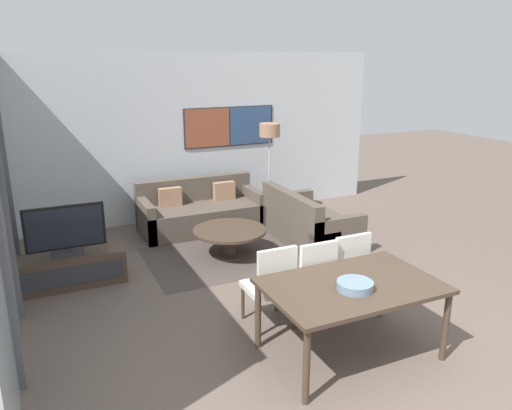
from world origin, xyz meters
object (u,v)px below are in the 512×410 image
Objects in this scene: dining_table at (352,290)px; sofa_main at (200,213)px; tv_console at (70,270)px; coffee_table at (230,236)px; television at (65,231)px; fruit_bowl at (355,285)px; floor_lamp at (270,138)px; sofa_side at (307,226)px; dining_chair_right at (345,267)px; dining_chair_left at (272,283)px; dining_chair_centre at (312,276)px.

sofa_main is at bearing 91.66° from dining_table.
tv_console is 2.15m from coffee_table.
tv_console is 1.42× the size of television.
television is at bearing -178.44° from coffee_table.
fruit_bowl is at bearing -89.05° from sofa_main.
floor_lamp reaches higher than sofa_main.
floor_lamp reaches higher than tv_console.
sofa_side is 0.97× the size of floor_lamp.
dining_chair_right reaches higher than sofa_main.
fruit_bowl is at bearing -106.12° from floor_lamp.
dining_chair_left is (-1.59, -2.00, 0.23)m from sofa_side.
dining_chair_centre is at bearing -41.09° from television.
floor_lamp is (3.41, 1.39, 1.20)m from tv_console.
dining_chair_centre is 0.85m from fruit_bowl.
dining_chair_left is 3.80m from floor_lamp.
dining_chair_right is 2.80× the size of fruit_bowl.
dining_chair_left is at bearing -46.89° from television.
coffee_table is (-1.25, -0.01, 0.03)m from sofa_side.
television reaches higher than sofa_side.
coffee_table is 1.12× the size of dining_chair_left.
dining_chair_centre reaches higher than sofa_side.
dining_chair_centre is (0.12, -2.03, 0.20)m from coffee_table.
television is 3.42m from sofa_side.
dining_chair_right reaches higher than dining_table.
floor_lamp reaches higher than coffee_table.
television is 3.75m from floor_lamp.
dining_chair_left reaches higher than coffee_table.
fruit_bowl is (-0.50, -0.85, 0.26)m from dining_chair_right.
dining_chair_left is at bearing -95.84° from sofa_main.
fruit_bowl is (0.07, -4.13, 0.49)m from sofa_main.
television is 1.01× the size of dining_chair_left.
dining_chair_centre is at bearing 86.59° from fruit_bowl.
dining_chair_left is (1.81, -1.93, -0.21)m from television.
dining_chair_right is at bearing -73.98° from coffee_table.
television is at bearing 133.11° from dining_chair_left.
fruit_bowl reaches higher than tv_console.
dining_chair_centre is (-1.14, -2.04, 0.23)m from sofa_side.
sofa_main is at bearing 44.18° from sofa_side.
coffee_table is 0.62× the size of floor_lamp.
sofa_side is 2.12m from dining_chair_right.
tv_console is at bearing -147.62° from sofa_main.
floor_lamp reaches higher than dining_table.
sofa_side is at bearing 67.39° from fruit_bowl.
dining_table is (0.12, -2.73, 0.35)m from coffee_table.
television is at bearing 90.00° from tv_console.
tv_console is at bearing 133.13° from dining_chair_left.
television reaches higher than dining_chair_right.
dining_chair_right is at bearing 0.35° from dining_chair_left.
coffee_table is 2.87m from fruit_bowl.
dining_chair_centre is (2.26, -1.97, -0.21)m from television.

